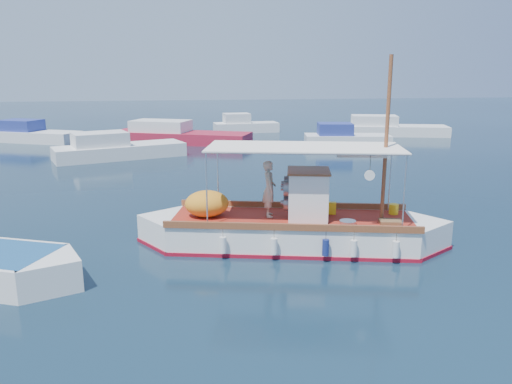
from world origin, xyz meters
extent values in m
plane|color=black|center=(0.00, 0.00, 0.00)|extent=(160.00, 160.00, 0.00)
cube|color=white|center=(0.54, -0.10, 0.33)|extent=(7.33, 3.92, 1.02)
cube|color=white|center=(-2.84, 0.73, 0.33)|extent=(2.26, 2.26, 1.02)
cube|color=white|center=(3.93, -0.93, 0.33)|extent=(2.26, 2.26, 1.02)
cube|color=maroon|center=(0.54, -0.10, 0.02)|extent=(7.44, 4.02, 0.17)
cube|color=maroon|center=(0.54, -0.10, 0.82)|extent=(7.28, 3.74, 0.06)
cube|color=brown|center=(0.82, 1.04, 0.93)|extent=(6.89, 1.78, 0.19)
cube|color=brown|center=(0.26, -1.23, 0.93)|extent=(6.89, 1.78, 0.19)
cube|color=white|center=(0.99, -0.21, 1.53)|extent=(1.37, 1.44, 1.39)
cube|color=brown|center=(0.99, -0.21, 2.26)|extent=(1.48, 1.55, 0.06)
cylinder|color=slate|center=(0.34, -0.35, 1.81)|extent=(0.31, 0.50, 0.46)
cylinder|color=slate|center=(0.48, 0.23, 1.81)|extent=(0.31, 0.50, 0.46)
cylinder|color=slate|center=(0.41, -0.06, 1.30)|extent=(0.31, 0.50, 0.46)
cylinder|color=brown|center=(3.07, -0.72, 3.16)|extent=(0.13, 0.13, 4.65)
cylinder|color=brown|center=(2.35, -0.54, 2.79)|extent=(1.64, 0.47, 0.07)
cylinder|color=silver|center=(-1.47, 1.45, 1.88)|extent=(0.05, 0.05, 2.09)
cylinder|color=silver|center=(-1.96, -0.54, 1.88)|extent=(0.05, 0.05, 2.09)
cylinder|color=silver|center=(3.68, 0.19, 1.88)|extent=(0.05, 0.05, 2.09)
cylinder|color=silver|center=(3.19, -1.80, 1.88)|extent=(0.05, 0.05, 2.09)
cube|color=white|center=(0.86, -0.17, 2.95)|extent=(5.86, 3.48, 0.04)
ellipsoid|color=orange|center=(-1.90, 0.50, 1.23)|extent=(1.53, 1.39, 0.78)
cube|color=yellow|center=(1.84, 0.11, 1.02)|extent=(0.27, 0.22, 0.37)
cylinder|color=yellow|center=(3.68, -0.20, 1.00)|extent=(0.34, 0.34, 0.32)
cube|color=brown|center=(3.16, -1.12, 0.89)|extent=(0.69, 0.55, 0.11)
cylinder|color=#B2B2B2|center=(1.96, -0.97, 0.89)|extent=(0.56, 0.56, 0.11)
cylinder|color=white|center=(2.30, -1.53, 2.35)|extent=(0.28, 0.09, 0.28)
cylinder|color=white|center=(-1.57, -0.92, 0.42)|extent=(0.22, 0.22, 0.45)
cylinder|color=navy|center=(1.14, -1.58, 0.42)|extent=(0.22, 0.22, 0.45)
cylinder|color=white|center=(2.94, -2.03, 0.42)|extent=(0.22, 0.22, 0.45)
imported|color=#BDB49C|center=(-0.08, 0.20, 1.68)|extent=(0.46, 0.65, 1.66)
cube|color=white|center=(-5.92, -2.07, 0.28)|extent=(1.83, 1.83, 1.00)
cube|color=silver|center=(-5.95, 16.72, 0.30)|extent=(7.91, 4.76, 1.00)
cube|color=silver|center=(-7.02, 16.35, 1.20)|extent=(3.52, 2.92, 0.80)
cube|color=#A61B32|center=(-2.25, 22.76, 0.30)|extent=(10.41, 6.66, 1.00)
cube|color=silver|center=(-3.64, 23.38, 1.20)|extent=(4.67, 3.81, 0.80)
cube|color=silver|center=(9.13, 19.16, 0.30)|extent=(6.10, 3.20, 1.00)
cube|color=navy|center=(8.28, 19.32, 1.20)|extent=(2.62, 2.26, 0.80)
cube|color=silver|center=(14.72, 24.49, 0.30)|extent=(9.33, 4.95, 1.00)
cube|color=silver|center=(13.43, 24.85, 1.20)|extent=(4.05, 3.11, 0.80)
cube|color=silver|center=(-12.92, 25.11, 0.30)|extent=(7.21, 5.06, 1.00)
cube|color=navy|center=(-13.85, 25.55, 1.20)|extent=(3.33, 2.96, 0.80)
cube|color=silver|center=(3.44, 28.74, 0.30)|extent=(5.54, 2.34, 1.00)
cube|color=silver|center=(2.63, 28.68, 1.20)|extent=(2.27, 1.84, 0.80)
camera|label=1|loc=(-2.82, -13.80, 5.02)|focal=35.00mm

